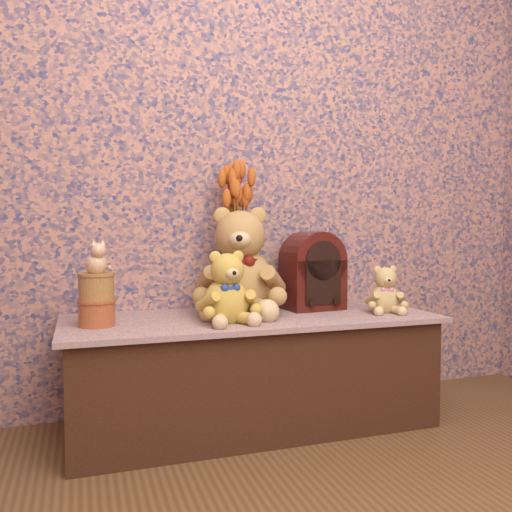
{
  "coord_description": "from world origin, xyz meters",
  "views": [
    {
      "loc": [
        -0.64,
        -0.75,
        0.79
      ],
      "look_at": [
        0.0,
        1.17,
        0.68
      ],
      "focal_mm": 37.09,
      "sensor_mm": 36.0,
      "label": 1
    }
  ],
  "objects_px": {
    "cathedral_radio": "(312,270)",
    "ceramic_vase": "(238,288)",
    "teddy_medium": "(226,284)",
    "teddy_small": "(385,287)",
    "cat_figurine": "(96,256)",
    "teddy_large": "(240,256)",
    "biscuit_tin_lower": "(97,313)"
  },
  "relations": [
    {
      "from": "cathedral_radio",
      "to": "ceramic_vase",
      "type": "distance_m",
      "value": 0.33
    },
    {
      "from": "cathedral_radio",
      "to": "teddy_medium",
      "type": "bearing_deg",
      "value": -161.88
    },
    {
      "from": "teddy_small",
      "to": "cat_figurine",
      "type": "xyz_separation_m",
      "value": [
        -1.14,
        0.05,
        0.14
      ]
    },
    {
      "from": "teddy_large",
      "to": "teddy_medium",
      "type": "bearing_deg",
      "value": -102.75
    },
    {
      "from": "teddy_large",
      "to": "cathedral_radio",
      "type": "relative_size",
      "value": 1.39
    },
    {
      "from": "cathedral_radio",
      "to": "teddy_large",
      "type": "bearing_deg",
      "value": 175.55
    },
    {
      "from": "teddy_small",
      "to": "ceramic_vase",
      "type": "xyz_separation_m",
      "value": [
        -0.56,
        0.24,
        -0.01
      ]
    },
    {
      "from": "teddy_medium",
      "to": "ceramic_vase",
      "type": "xyz_separation_m",
      "value": [
        0.12,
        0.26,
        -0.05
      ]
    },
    {
      "from": "teddy_medium",
      "to": "ceramic_vase",
      "type": "height_order",
      "value": "teddy_medium"
    },
    {
      "from": "ceramic_vase",
      "to": "teddy_medium",
      "type": "bearing_deg",
      "value": -115.29
    },
    {
      "from": "biscuit_tin_lower",
      "to": "cat_figurine",
      "type": "height_order",
      "value": "cat_figurine"
    },
    {
      "from": "teddy_small",
      "to": "cathedral_radio",
      "type": "distance_m",
      "value": 0.31
    },
    {
      "from": "teddy_medium",
      "to": "biscuit_tin_lower",
      "type": "relative_size",
      "value": 2.25
    },
    {
      "from": "teddy_large",
      "to": "teddy_medium",
      "type": "height_order",
      "value": "teddy_large"
    },
    {
      "from": "cathedral_radio",
      "to": "cat_figurine",
      "type": "height_order",
      "value": "cathedral_radio"
    },
    {
      "from": "teddy_medium",
      "to": "biscuit_tin_lower",
      "type": "height_order",
      "value": "teddy_medium"
    },
    {
      "from": "teddy_large",
      "to": "cat_figurine",
      "type": "xyz_separation_m",
      "value": [
        -0.57,
        -0.12,
        0.02
      ]
    },
    {
      "from": "cat_figurine",
      "to": "teddy_large",
      "type": "bearing_deg",
      "value": -1.44
    },
    {
      "from": "teddy_small",
      "to": "teddy_medium",
      "type": "bearing_deg",
      "value": -162.09
    },
    {
      "from": "teddy_small",
      "to": "cat_figurine",
      "type": "relative_size",
      "value": 1.69
    },
    {
      "from": "teddy_large",
      "to": "teddy_small",
      "type": "distance_m",
      "value": 0.61
    },
    {
      "from": "teddy_medium",
      "to": "cathedral_radio",
      "type": "distance_m",
      "value": 0.48
    },
    {
      "from": "cathedral_radio",
      "to": "cat_figurine",
      "type": "bearing_deg",
      "value": -177.48
    },
    {
      "from": "ceramic_vase",
      "to": "biscuit_tin_lower",
      "type": "xyz_separation_m",
      "value": [
        -0.58,
        -0.2,
        -0.05
      ]
    },
    {
      "from": "biscuit_tin_lower",
      "to": "cathedral_radio",
      "type": "bearing_deg",
      "value": 8.03
    },
    {
      "from": "biscuit_tin_lower",
      "to": "cat_figurine",
      "type": "xyz_separation_m",
      "value": [
        0.0,
        0.0,
        0.2
      ]
    },
    {
      "from": "teddy_large",
      "to": "cat_figurine",
      "type": "relative_size",
      "value": 3.78
    },
    {
      "from": "teddy_small",
      "to": "biscuit_tin_lower",
      "type": "bearing_deg",
      "value": -165.84
    },
    {
      "from": "teddy_large",
      "to": "ceramic_vase",
      "type": "relative_size",
      "value": 2.43
    },
    {
      "from": "teddy_small",
      "to": "cat_figurine",
      "type": "distance_m",
      "value": 1.15
    },
    {
      "from": "biscuit_tin_lower",
      "to": "cat_figurine",
      "type": "bearing_deg",
      "value": 0.0
    },
    {
      "from": "teddy_medium",
      "to": "cat_figurine",
      "type": "distance_m",
      "value": 0.47
    }
  ]
}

